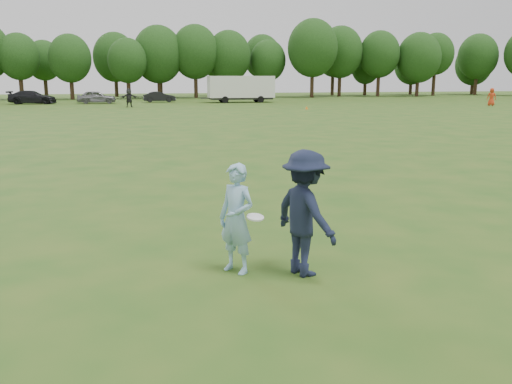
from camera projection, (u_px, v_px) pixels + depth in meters
ground at (258, 281)px, 8.23m from camera, size 200.00×200.00×0.00m
thrower at (237, 219)px, 8.46m from camera, size 0.73×0.75×1.74m
defender at (305, 213)px, 8.34m from camera, size 1.14×1.45×1.97m
player_far_c at (492, 97)px, 58.52m from camera, size 1.11×1.02×1.91m
player_far_d at (129, 98)px, 55.89m from camera, size 1.84×0.78×1.92m
car_d at (32, 97)px, 62.59m from camera, size 5.43×2.53×1.53m
car_e at (96, 97)px, 63.59m from camera, size 4.54×2.05×1.51m
car_f at (159, 97)px, 67.06m from camera, size 3.97×1.41×1.31m
field_cone at (307, 108)px, 52.51m from camera, size 0.28×0.28×0.30m
disc_in_play at (255, 217)px, 8.30m from camera, size 0.29×0.29×0.09m
cargo_trailer at (241, 88)px, 66.32m from camera, size 9.00×2.75×3.20m
treeline at (157, 55)px, 80.80m from camera, size 130.35×18.39×11.74m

